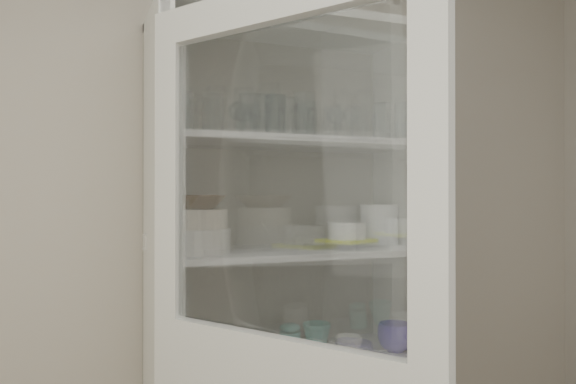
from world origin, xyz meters
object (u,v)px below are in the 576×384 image
object	(u,v)px
goblet_2	(336,124)
white_ramekin	(346,230)
cream_bowl	(197,219)
mug_white	(349,349)
grey_bowl_stack	(379,225)
terracotta_bowl	(197,202)
yellow_trivet	(346,240)
goblet_3	(352,124)
white_canister	(219,345)
goblet_1	(244,122)
glass_platter	(346,244)
plate_stack_back	(171,241)
pantry_cabinet	(282,331)
measuring_cups	(212,368)
mug_teal	(317,336)
plate_stack_front	(197,241)
goblet_0	(238,120)
teal_jar	(290,340)
mug_blue	(396,337)

from	to	relation	value
goblet_2	white_ramekin	xyz separation A→B (m)	(-0.02, -0.13, -0.43)
cream_bowl	mug_white	size ratio (longest dim) A/B	2.15
grey_bowl_stack	mug_white	size ratio (longest dim) A/B	1.63
goblet_2	mug_white	world-z (taller)	goblet_2
terracotta_bowl	yellow_trivet	size ratio (longest dim) A/B	1.16
goblet_3	white_canister	world-z (taller)	goblet_3
goblet_1	glass_platter	distance (m)	0.61
plate_stack_back	white_canister	size ratio (longest dim) A/B	1.55
pantry_cabinet	white_ramekin	distance (m)	0.46
goblet_2	measuring_cups	size ratio (longest dim) A/B	2.00
goblet_2	cream_bowl	size ratio (longest dim) A/B	0.83
mug_teal	measuring_cups	distance (m)	0.46
grey_bowl_stack	plate_stack_front	bearing A→B (deg)	-175.23
yellow_trivet	measuring_cups	world-z (taller)	yellow_trivet
glass_platter	goblet_3	bearing A→B (deg)	53.95
yellow_trivet	terracotta_bowl	bearing A→B (deg)	-177.26
goblet_0	yellow_trivet	bearing A→B (deg)	-19.32
goblet_0	teal_jar	size ratio (longest dim) A/B	1.75
terracotta_bowl	mug_teal	xyz separation A→B (m)	(0.49, 0.10, -0.52)
goblet_1	plate_stack_back	bearing A→B (deg)	173.78
goblet_0	glass_platter	world-z (taller)	goblet_0
goblet_2	teal_jar	bearing A→B (deg)	-163.11
mug_white	plate_stack_front	bearing A→B (deg)	166.31
goblet_0	grey_bowl_stack	xyz separation A→B (m)	(0.55, -0.10, -0.40)
mug_teal	teal_jar	size ratio (longest dim) A/B	1.15
plate_stack_back	cream_bowl	world-z (taller)	cream_bowl
pantry_cabinet	terracotta_bowl	xyz separation A→B (m)	(-0.35, -0.11, 0.49)
mug_teal	teal_jar	xyz separation A→B (m)	(-0.11, -0.01, -0.00)
plate_stack_back	glass_platter	size ratio (longest dim) A/B	0.61
grey_bowl_stack	white_canister	xyz separation A→B (m)	(-0.65, 0.00, -0.42)
cream_bowl	plate_stack_back	bearing A→B (deg)	108.23
goblet_0	cream_bowl	size ratio (longest dim) A/B	0.80
mug_blue	mug_white	world-z (taller)	mug_blue
goblet_3	mug_teal	size ratio (longest dim) A/B	1.59
white_ramekin	grey_bowl_stack	bearing A→B (deg)	11.90
yellow_trivet	measuring_cups	xyz separation A→B (m)	(-0.54, -0.07, -0.41)
goblet_0	terracotta_bowl	size ratio (longest dim) A/B	0.84
plate_stack_front	mug_white	world-z (taller)	plate_stack_front
white_canister	glass_platter	bearing A→B (deg)	-4.52
goblet_1	terracotta_bowl	world-z (taller)	goblet_1
mug_teal	measuring_cups	bearing A→B (deg)	-165.39
plate_stack_front	white_ramekin	world-z (taller)	white_ramekin
goblet_3	glass_platter	bearing A→B (deg)	-126.05
mug_white	white_canister	xyz separation A→B (m)	(-0.44, 0.15, 0.02)
goblet_0	glass_platter	bearing A→B (deg)	-19.32
plate_stack_front	cream_bowl	xyz separation A→B (m)	(0.00, 0.00, 0.07)
plate_stack_front	plate_stack_back	world-z (taller)	plate_stack_front
glass_platter	white_ramekin	size ratio (longest dim) A/B	2.21
terracotta_bowl	goblet_0	bearing A→B (deg)	40.33
goblet_3	mug_white	bearing A→B (deg)	-119.88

